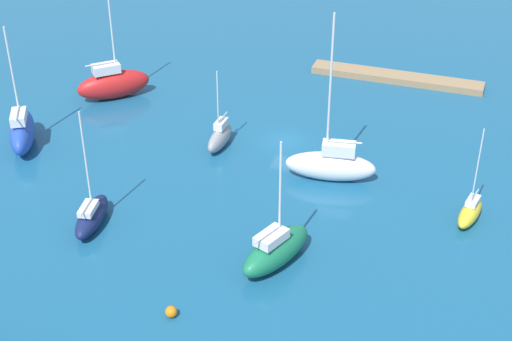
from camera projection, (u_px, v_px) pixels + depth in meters
water at (285, 141)px, 72.38m from camera, size 160.00×160.00×0.00m
pier_dock at (396, 77)px, 84.54m from camera, size 19.36×2.54×0.75m
sailboat_gray_far_south at (220, 137)px, 70.91m from camera, size 1.47×5.07×7.94m
sailboat_navy_by_breakwater at (92, 216)px, 59.73m from camera, size 3.00×6.26×10.12m
sailboat_red_far_north at (113, 83)px, 79.98m from camera, size 7.47×7.44×14.56m
sailboat_white_mid_basin at (331, 164)px, 65.60m from camera, size 8.28×3.68×15.36m
sailboat_green_inner_mooring at (276, 249)px, 55.31m from camera, size 4.79×7.59×10.30m
sailboat_yellow_west_end at (470, 212)px, 60.43m from camera, size 2.28×4.80×8.57m
sailboat_blue_center_basin at (22, 131)px, 70.76m from camera, size 5.80×7.77×11.85m
mooring_buoy_orange at (171, 312)px, 50.76m from camera, size 0.83×0.83×0.83m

